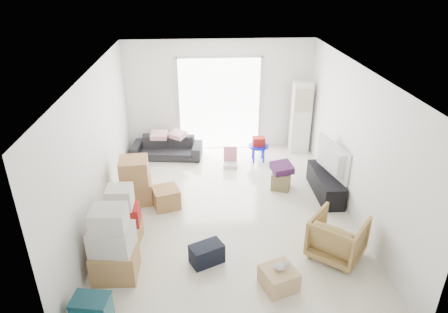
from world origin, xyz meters
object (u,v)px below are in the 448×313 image
object	(u,v)px
sofa	(167,145)
armchair	(338,235)
wood_crate	(279,278)
kids_table	(258,144)
ac_tower	(301,118)
tv_console	(325,184)
television	(327,171)
ottoman	(281,180)

from	to	relation	value
sofa	armchair	world-z (taller)	armchair
wood_crate	kids_table	bearing A→B (deg)	86.01
ac_tower	sofa	bearing A→B (deg)	-177.35
tv_console	wood_crate	bearing A→B (deg)	-119.52
armchair	kids_table	world-z (taller)	armchair
armchair	kids_table	distance (m)	3.57
television	tv_console	bearing A→B (deg)	167.10
television	armchair	world-z (taller)	armchair
tv_console	wood_crate	xyz separation A→B (m)	(-1.42, -2.51, -0.07)
wood_crate	television	bearing A→B (deg)	60.48
ac_tower	television	xyz separation A→B (m)	(0.05, -2.10, -0.35)
kids_table	wood_crate	distance (m)	4.13
television	kids_table	xyz separation A→B (m)	(-1.13, 1.60, -0.10)
ottoman	wood_crate	xyz separation A→B (m)	(-0.58, -2.80, -0.03)
kids_table	wood_crate	bearing A→B (deg)	-93.99
sofa	ottoman	size ratio (longest dim) A/B	4.49
ac_tower	kids_table	distance (m)	1.28
sofa	wood_crate	distance (m)	4.84
television	kids_table	world-z (taller)	television
television	armchair	size ratio (longest dim) A/B	1.45
armchair	sofa	bearing A→B (deg)	-12.86
ottoman	kids_table	size ratio (longest dim) A/B	0.61
kids_table	tv_console	bearing A→B (deg)	-54.71
television	ottoman	bearing A→B (deg)	57.79
wood_crate	ac_tower	bearing A→B (deg)	73.45
armchair	tv_console	bearing A→B (deg)	-61.49
tv_console	armchair	distance (m)	1.93
ac_tower	sofa	world-z (taller)	ac_tower
television	armchair	bearing A→B (deg)	155.68
wood_crate	sofa	bearing A→B (deg)	112.77
sofa	ac_tower	bearing A→B (deg)	9.54
armchair	wood_crate	xyz separation A→B (m)	(-1.04, -0.63, -0.24)
ac_tower	television	distance (m)	2.13
sofa	tv_console	bearing A→B (deg)	-23.77
kids_table	television	bearing A→B (deg)	-54.71
ac_tower	ottoman	world-z (taller)	ac_tower
tv_console	armchair	size ratio (longest dim) A/B	1.73
tv_console	ottoman	world-z (taller)	tv_console
ottoman	kids_table	distance (m)	1.36
armchair	ottoman	world-z (taller)	armchair
ottoman	armchair	bearing A→B (deg)	-78.05
ac_tower	wood_crate	bearing A→B (deg)	-106.55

